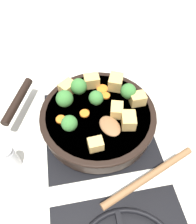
% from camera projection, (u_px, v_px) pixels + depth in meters
% --- Properties ---
extents(ground_plane, '(2.40, 2.40, 0.00)m').
position_uv_depth(ground_plane, '(98.00, 127.00, 0.66)').
color(ground_plane, silver).
extents(front_burner_grate, '(0.31, 0.31, 0.03)m').
position_uv_depth(front_burner_grate, '(98.00, 125.00, 0.65)').
color(front_burner_grate, black).
rests_on(front_burner_grate, ground_plane).
extents(skillet_pan, '(0.43, 0.34, 0.05)m').
position_uv_depth(skillet_pan, '(97.00, 117.00, 0.62)').
color(skillet_pan, black).
rests_on(skillet_pan, front_burner_grate).
extents(wooden_spoon, '(0.23, 0.24, 0.02)m').
position_uv_depth(wooden_spoon, '(131.00, 153.00, 0.52)').
color(wooden_spoon, brown).
rests_on(wooden_spoon, skillet_pan).
extents(tofu_cube_center_large, '(0.04, 0.03, 0.03)m').
position_uv_depth(tofu_cube_center_large, '(138.00, 99.00, 0.60)').
color(tofu_cube_center_large, tan).
rests_on(tofu_cube_center_large, skillet_pan).
extents(tofu_cube_near_handle, '(0.04, 0.03, 0.03)m').
position_uv_depth(tofu_cube_near_handle, '(96.00, 144.00, 0.52)').
color(tofu_cube_near_handle, tan).
rests_on(tofu_cube_near_handle, skillet_pan).
extents(tofu_cube_east_chunk, '(0.06, 0.05, 0.04)m').
position_uv_depth(tofu_cube_east_chunk, '(68.00, 88.00, 0.63)').
color(tofu_cube_east_chunk, tan).
rests_on(tofu_cube_east_chunk, skillet_pan).
extents(tofu_cube_west_chunk, '(0.05, 0.06, 0.04)m').
position_uv_depth(tofu_cube_west_chunk, '(116.00, 82.00, 0.64)').
color(tofu_cube_west_chunk, tan).
rests_on(tofu_cube_west_chunk, skillet_pan).
extents(tofu_cube_back_piece, '(0.04, 0.04, 0.04)m').
position_uv_depth(tofu_cube_back_piece, '(91.00, 81.00, 0.64)').
color(tofu_cube_back_piece, tan).
rests_on(tofu_cube_back_piece, skillet_pan).
extents(tofu_cube_front_piece, '(0.04, 0.05, 0.04)m').
position_uv_depth(tofu_cube_front_piece, '(128.00, 120.00, 0.56)').
color(tofu_cube_front_piece, tan).
rests_on(tofu_cube_front_piece, skillet_pan).
extents(tofu_cube_mid_small, '(0.04, 0.05, 0.03)m').
position_uv_depth(tofu_cube_mid_small, '(117.00, 110.00, 0.58)').
color(tofu_cube_mid_small, tan).
rests_on(tofu_cube_mid_small, skillet_pan).
extents(broccoli_floret_near_spoon, '(0.04, 0.04, 0.05)m').
position_uv_depth(broccoli_floret_near_spoon, '(69.00, 123.00, 0.54)').
color(broccoli_floret_near_spoon, '#709956').
rests_on(broccoli_floret_near_spoon, skillet_pan).
extents(broccoli_floret_center_top, '(0.04, 0.04, 0.05)m').
position_uv_depth(broccoli_floret_center_top, '(96.00, 98.00, 0.59)').
color(broccoli_floret_center_top, '#709956').
rests_on(broccoli_floret_center_top, skillet_pan).
extents(broccoli_floret_east_rim, '(0.04, 0.04, 0.05)m').
position_uv_depth(broccoli_floret_east_rim, '(128.00, 91.00, 0.61)').
color(broccoli_floret_east_rim, '#709956').
rests_on(broccoli_floret_east_rim, skillet_pan).
extents(broccoli_floret_west_rim, '(0.05, 0.05, 0.05)m').
position_uv_depth(broccoli_floret_west_rim, '(79.00, 87.00, 0.62)').
color(broccoli_floret_west_rim, '#709956').
rests_on(broccoli_floret_west_rim, skillet_pan).
extents(broccoli_floret_north_edge, '(0.05, 0.05, 0.05)m').
position_uv_depth(broccoli_floret_north_edge, '(65.00, 99.00, 0.59)').
color(broccoli_floret_north_edge, '#709956').
rests_on(broccoli_floret_north_edge, skillet_pan).
extents(carrot_slice_orange_thin, '(0.03, 0.03, 0.01)m').
position_uv_depth(carrot_slice_orange_thin, '(102.00, 89.00, 0.65)').
color(carrot_slice_orange_thin, orange).
rests_on(carrot_slice_orange_thin, skillet_pan).
extents(carrot_slice_near_center, '(0.03, 0.03, 0.01)m').
position_uv_depth(carrot_slice_near_center, '(61.00, 119.00, 0.58)').
color(carrot_slice_near_center, orange).
rests_on(carrot_slice_near_center, skillet_pan).
extents(carrot_slice_edge_slice, '(0.02, 0.02, 0.01)m').
position_uv_depth(carrot_slice_edge_slice, '(106.00, 96.00, 0.63)').
color(carrot_slice_edge_slice, orange).
rests_on(carrot_slice_edge_slice, skillet_pan).
extents(carrot_slice_under_broccoli, '(0.03, 0.03, 0.01)m').
position_uv_depth(carrot_slice_under_broccoli, '(84.00, 112.00, 0.59)').
color(carrot_slice_under_broccoli, orange).
rests_on(carrot_slice_under_broccoli, skillet_pan).
extents(salt_shaker, '(0.04, 0.04, 0.09)m').
position_uv_depth(salt_shaker, '(11.00, 158.00, 0.55)').
color(salt_shaker, white).
rests_on(salt_shaker, ground_plane).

